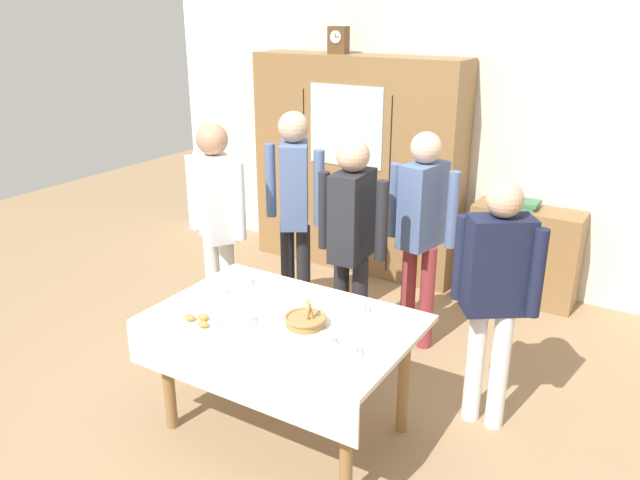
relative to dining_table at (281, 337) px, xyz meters
The scene contains 22 objects.
ground_plane 0.69m from the dining_table, 90.00° to the left, with size 12.00×12.00×0.00m, color #997A56.
back_wall 2.97m from the dining_table, 90.00° to the left, with size 6.40×0.10×2.70m, color silver.
dining_table is the anchor object (origin of this frame).
wall_cabinet 2.76m from the dining_table, 109.17° to the left, with size 2.06×0.46×2.03m.
mantel_clock 3.19m from the dining_table, 113.30° to the left, with size 0.18×0.11×0.24m.
bookshelf_low 2.75m from the dining_table, 74.44° to the left, with size 0.91×0.35×0.83m.
book_stack 2.75m from the dining_table, 74.44° to the left, with size 0.15×0.21×0.06m.
tea_cup_far_left 0.40m from the dining_table, 15.65° to the right, with size 0.13×0.13×0.06m.
tea_cup_center 0.57m from the dining_table, 149.93° to the left, with size 0.13×0.13×0.06m.
tea_cup_mid_right 0.54m from the dining_table, behind, with size 0.13×0.13×0.06m.
tea_cup_far_right 0.24m from the dining_table, 137.89° to the right, with size 0.13×0.13×0.06m.
tea_cup_mid_left 0.49m from the dining_table, 44.76° to the left, with size 0.13×0.13×0.06m.
tea_cup_back_edge 0.56m from the dining_table, 13.39° to the right, with size 0.13×0.13×0.06m.
bread_basket 0.22m from the dining_table, ahead, with size 0.24×0.24×0.16m.
pastry_plate 0.49m from the dining_table, 140.87° to the right, with size 0.28×0.28×0.05m.
spoon_near_left 0.38m from the dining_table, behind, with size 0.12×0.02×0.01m.
spoon_near_right 0.37m from the dining_table, 125.31° to the left, with size 0.12×0.02×0.01m.
person_beside_shelf 1.28m from the dining_table, 35.96° to the left, with size 0.52×0.37×1.55m.
person_behind_table_right 1.48m from the dining_table, 79.46° to the left, with size 0.52×0.39×1.64m.
person_by_cabinet 1.35m from the dining_table, 145.64° to the left, with size 0.52×0.36×1.68m.
person_behind_table_left 1.00m from the dining_table, 93.20° to the left, with size 0.52×0.37×1.64m.
person_near_right_end 1.46m from the dining_table, 120.05° to the left, with size 0.52×0.41×1.73m.
Camera 1 is at (1.86, -2.86, 2.45)m, focal length 35.36 mm.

